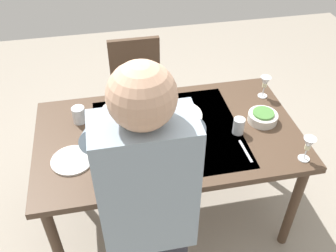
% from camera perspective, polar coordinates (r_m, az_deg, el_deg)
% --- Properties ---
extents(ground_plane, '(6.00, 6.00, 0.00)m').
position_cam_1_polar(ground_plane, '(2.78, 0.00, -12.97)').
color(ground_plane, '#9E9384').
extents(dining_table, '(1.56, 0.91, 0.77)m').
position_cam_1_polar(dining_table, '(2.27, 0.00, -2.45)').
color(dining_table, '#4C3828').
rests_on(dining_table, ground_plane).
extents(chair_near, '(0.40, 0.40, 0.91)m').
position_cam_1_polar(chair_near, '(3.01, -4.70, 5.69)').
color(chair_near, '#352114').
rests_on(chair_near, ground_plane).
extents(person_server, '(0.42, 0.61, 1.69)m').
position_cam_1_polar(person_server, '(1.57, -3.09, -13.62)').
color(person_server, '#2D2D38').
rests_on(person_server, ground_plane).
extents(wine_bottle, '(0.07, 0.07, 0.30)m').
position_cam_1_polar(wine_bottle, '(1.96, -2.64, -3.44)').
color(wine_bottle, black).
rests_on(wine_bottle, dining_table).
extents(wine_glass_left, '(0.07, 0.07, 0.15)m').
position_cam_1_polar(wine_glass_left, '(2.12, 20.70, -2.74)').
color(wine_glass_left, white).
rests_on(wine_glass_left, dining_table).
extents(wine_glass_right, '(0.07, 0.07, 0.15)m').
position_cam_1_polar(wine_glass_right, '(2.53, 14.64, 6.37)').
color(wine_glass_right, white).
rests_on(wine_glass_right, dining_table).
extents(water_cup_near_left, '(0.07, 0.07, 0.10)m').
position_cam_1_polar(water_cup_near_left, '(2.22, 10.78, 0.01)').
color(water_cup_near_left, silver).
rests_on(water_cup_near_left, dining_table).
extents(water_cup_near_right, '(0.08, 0.08, 0.10)m').
position_cam_1_polar(water_cup_near_right, '(2.33, -13.50, 1.67)').
color(water_cup_near_right, silver).
rests_on(water_cup_near_right, dining_table).
extents(water_cup_far_left, '(0.07, 0.07, 0.11)m').
position_cam_1_polar(water_cup_far_left, '(1.96, -9.93, -6.57)').
color(water_cup_far_left, silver).
rests_on(water_cup_far_left, dining_table).
extents(serving_bowl_pasta, '(0.30, 0.30, 0.07)m').
position_cam_1_polar(serving_bowl_pasta, '(2.27, 1.49, 1.36)').
color(serving_bowl_pasta, silver).
rests_on(serving_bowl_pasta, dining_table).
extents(side_bowl_salad, '(0.18, 0.18, 0.07)m').
position_cam_1_polar(side_bowl_salad, '(2.35, 14.32, 1.38)').
color(side_bowl_salad, silver).
rests_on(side_bowl_salad, dining_table).
extents(dinner_plate_near, '(0.23, 0.23, 0.01)m').
position_cam_1_polar(dinner_plate_near, '(2.10, -14.49, -5.11)').
color(dinner_plate_near, silver).
rests_on(dinner_plate_near, dining_table).
extents(dinner_plate_far, '(0.23, 0.23, 0.01)m').
position_cam_1_polar(dinner_plate_far, '(2.39, -7.53, 2.34)').
color(dinner_plate_far, silver).
rests_on(dinner_plate_far, dining_table).
extents(table_fork, '(0.02, 0.18, 0.00)m').
position_cam_1_polar(table_fork, '(2.14, 11.80, -3.79)').
color(table_fork, silver).
rests_on(table_fork, dining_table).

